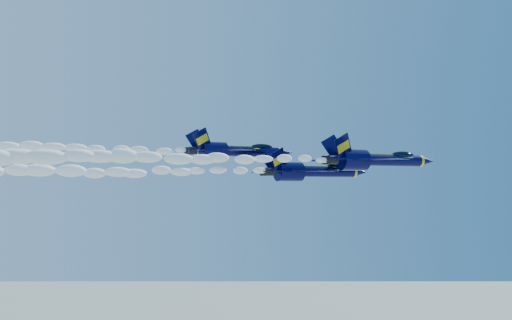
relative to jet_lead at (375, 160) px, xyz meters
name	(u,v)px	position (x,y,z in m)	size (l,w,h in m)	color
jet_lead	(375,160)	(0.00, 0.00, 0.00)	(18.08, 14.83, 6.72)	#050534
smoke_trail_jet_lead	(84,158)	(-38.36, 0.00, -0.50)	(61.27, 2.45, 2.20)	white
jet_second	(310,171)	(-5.53, 7.46, -1.45)	(17.23, 14.14, 6.40)	#050534
smoke_trail_jet_second	(24,172)	(-43.53, 7.46, -1.94)	(61.27, 2.33, 2.10)	white
jet_third	(235,151)	(-15.04, 12.07, 1.39)	(16.42, 13.47, 6.10)	#050534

